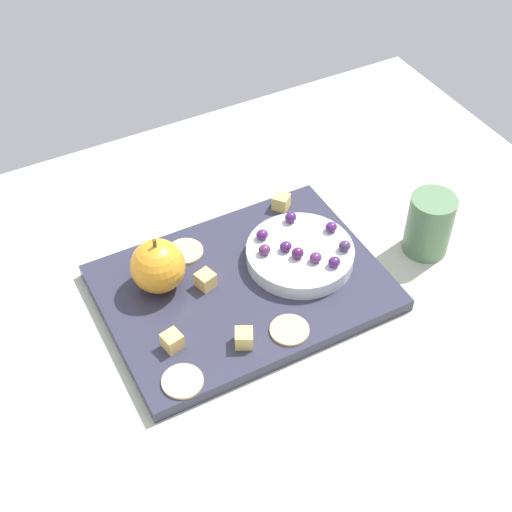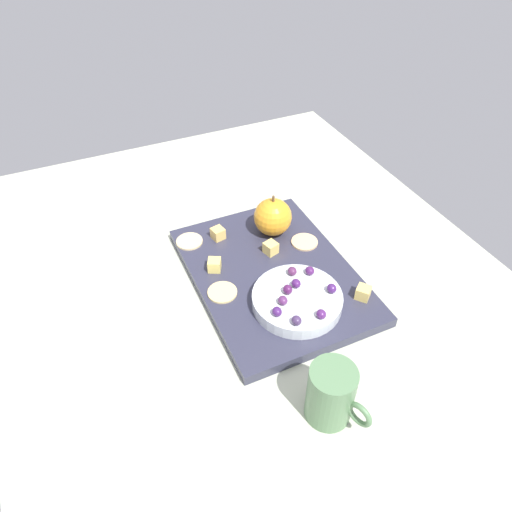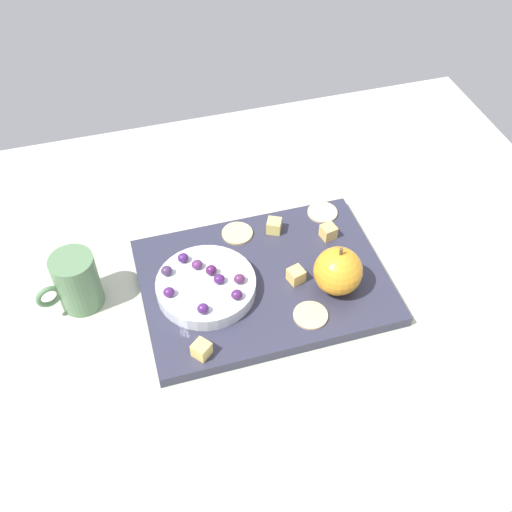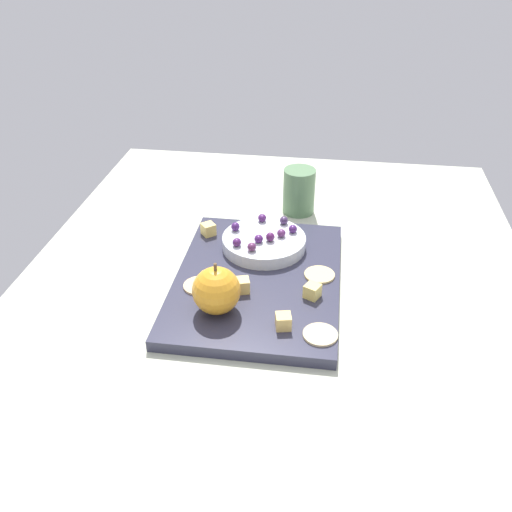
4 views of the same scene
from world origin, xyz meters
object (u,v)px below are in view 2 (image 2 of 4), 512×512
object	(u,v)px
serving_dish	(297,300)
grape_2	(277,312)
cheese_cube_1	(271,248)
grape_1	(288,289)
cracker_2	(222,292)
grape_0	(298,320)
cheese_cube_2	(363,293)
grape_6	(310,271)
grape_8	(332,288)
cracker_1	(304,242)
grape_5	(285,300)
cracker_0	(189,241)
cup	(331,394)
platter	(272,275)
grape_4	(296,283)
grape_7	(321,314)
grape_3	(292,271)
cheese_cube_3	(214,265)
cheese_cube_0	(218,233)
apple_whole	(273,217)

from	to	relation	value
serving_dish	grape_2	xyz separation A→B (cm)	(-2.44, 5.12, 1.89)
cheese_cube_1	grape_1	world-z (taller)	grape_1
cracker_2	grape_0	size ratio (longest dim) A/B	3.00
cheese_cube_2	cracker_2	bearing A→B (deg)	63.16
grape_6	grape_8	world-z (taller)	grape_8
cracker_1	cracker_2	world-z (taller)	same
cracker_1	grape_5	distance (cm)	19.10
cracker_1	cracker_2	size ratio (longest dim) A/B	1.00
cracker_0	cup	world-z (taller)	cup
cheese_cube_2	cup	distance (cm)	22.76
platter	cracker_2	bearing A→B (deg)	98.02
platter	cracker_1	size ratio (longest dim) A/B	7.33
cracker_0	grape_4	world-z (taller)	grape_4
grape_1	grape_7	bearing A→B (deg)	-161.08
grape_3	grape_8	world-z (taller)	grape_8
cheese_cube_3	grape_1	xyz separation A→B (cm)	(-12.92, -8.51, 1.96)
cracker_1	grape_7	xyz separation A→B (cm)	(-19.87, 8.09, 2.83)
grape_2	grape_8	bearing A→B (deg)	-85.92
serving_dish	grape_5	distance (cm)	3.37
cracker_0	cracker_1	bearing A→B (deg)	-114.98
cheese_cube_2	cracker_0	distance (cm)	35.38
platter	cheese_cube_0	distance (cm)	14.52
cheese_cube_1	grape_8	distance (cm)	16.39
grape_1	cup	xyz separation A→B (cm)	(-20.32, 3.69, -0.25)
cracker_2	grape_6	world-z (taller)	grape_6
serving_dish	cheese_cube_0	bearing A→B (deg)	14.60
serving_dish	grape_0	size ratio (longest dim) A/B	8.85
cheese_cube_2	grape_8	world-z (taller)	grape_8
apple_whole	grape_3	size ratio (longest dim) A/B	4.33
cracker_0	cup	size ratio (longest dim) A/B	0.54
platter	cheese_cube_2	size ratio (longest dim) A/B	16.70
grape_1	grape_8	xyz separation A→B (cm)	(-2.89, -6.96, -0.02)
grape_5	cup	bearing A→B (deg)	173.09
cheese_cube_0	serving_dish	bearing A→B (deg)	-165.40
cheese_cube_2	grape_8	xyz separation A→B (cm)	(1.62, 5.63, 1.94)
platter	apple_whole	size ratio (longest dim) A/B	5.08
cheese_cube_3	cracker_0	xyz separation A→B (cm)	(9.54, 1.77, -0.96)
grape_0	grape_4	distance (cm)	8.23
cracker_1	grape_4	distance (cm)	14.97
grape_3	grape_5	distance (cm)	7.05
cheese_cube_0	grape_5	world-z (taller)	grape_5
cheese_cube_0	cheese_cube_2	xyz separation A→B (cm)	(-25.81, -17.17, 0.00)
grape_0	apple_whole	bearing A→B (deg)	-17.06
cheese_cube_1	grape_1	xyz separation A→B (cm)	(-12.93, 3.10, 1.96)
platter	apple_whole	xyz separation A→B (cm)	(10.40, -5.07, 4.80)
cheese_cube_2	grape_2	size ratio (longest dim) A/B	1.32
serving_dish	cheese_cube_0	size ratio (longest dim) A/B	6.72
cheese_cube_2	grape_8	size ratio (longest dim) A/B	1.32
cracker_0	cheese_cube_0	bearing A→B (deg)	-101.50
serving_dish	cracker_1	world-z (taller)	serving_dish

